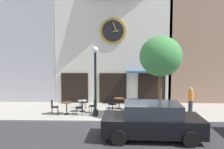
# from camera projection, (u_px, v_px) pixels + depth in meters

# --- Properties ---
(ground_plane) EXTENTS (27.61, 10.67, 0.13)m
(ground_plane) POSITION_uv_depth(u_px,v_px,m) (126.00, 125.00, 11.09)
(ground_plane) COLOR #9E998E
(clock_building) EXTENTS (8.90, 3.24, 10.31)m
(clock_building) POSITION_uv_depth(u_px,v_px,m) (113.00, 35.00, 16.96)
(clock_building) COLOR silver
(clock_building) RESTS_ON ground_plane
(neighbor_building_left) EXTENTS (6.84, 3.77, 14.64)m
(neighbor_building_left) POSITION_uv_depth(u_px,v_px,m) (21.00, 12.00, 17.91)
(neighbor_building_left) COLOR #B2B2BC
(neighbor_building_left) RESTS_ON ground_plane
(neighbor_building_right) EXTENTS (6.51, 4.59, 15.49)m
(neighbor_building_right) POSITION_uv_depth(u_px,v_px,m) (203.00, 7.00, 17.82)
(neighbor_building_right) COLOR #9E7A66
(neighbor_building_right) RESTS_ON ground_plane
(street_lamp) EXTENTS (0.36, 0.36, 4.16)m
(street_lamp) POSITION_uv_depth(u_px,v_px,m) (95.00, 81.00, 12.56)
(street_lamp) COLOR black
(street_lamp) RESTS_ON ground_plane
(street_tree) EXTENTS (2.41, 2.17, 4.73)m
(street_tree) POSITION_uv_depth(u_px,v_px,m) (161.00, 57.00, 12.06)
(street_tree) COLOR brown
(street_tree) RESTS_ON ground_plane
(cafe_table_center_left) EXTENTS (0.69, 0.69, 0.76)m
(cafe_table_center_left) POSITION_uv_depth(u_px,v_px,m) (67.00, 106.00, 13.06)
(cafe_table_center_left) COLOR black
(cafe_table_center_left) RESTS_ON ground_plane
(cafe_table_leftmost) EXTENTS (0.61, 0.61, 0.74)m
(cafe_table_leftmost) POSITION_uv_depth(u_px,v_px,m) (82.00, 104.00, 13.71)
(cafe_table_leftmost) COLOR black
(cafe_table_leftmost) RESTS_ON ground_plane
(cafe_table_rightmost) EXTENTS (0.70, 0.70, 0.74)m
(cafe_table_rightmost) POSITION_uv_depth(u_px,v_px,m) (119.00, 101.00, 14.45)
(cafe_table_rightmost) COLOR black
(cafe_table_rightmost) RESTS_ON ground_plane
(cafe_table_near_door) EXTENTS (0.69, 0.69, 0.74)m
(cafe_table_near_door) POSITION_uv_depth(u_px,v_px,m) (133.00, 102.00, 14.08)
(cafe_table_near_door) COLOR black
(cafe_table_near_door) RESTS_ON ground_plane
(cafe_table_center) EXTENTS (0.74, 0.74, 0.74)m
(cafe_table_center) POSITION_uv_depth(u_px,v_px,m) (164.00, 104.00, 13.41)
(cafe_table_center) COLOR black
(cafe_table_center) RESTS_ON ground_plane
(cafe_chair_facing_street) EXTENTS (0.53, 0.53, 0.90)m
(cafe_chair_facing_street) POSITION_uv_depth(u_px,v_px,m) (83.00, 101.00, 14.51)
(cafe_chair_facing_street) COLOR black
(cafe_chair_facing_street) RESTS_ON ground_plane
(cafe_chair_near_tree) EXTENTS (0.44, 0.44, 0.90)m
(cafe_chair_near_tree) POSITION_uv_depth(u_px,v_px,m) (54.00, 106.00, 13.06)
(cafe_chair_near_tree) COLOR black
(cafe_chair_near_tree) RESTS_ON ground_plane
(cafe_chair_corner) EXTENTS (0.51, 0.51, 0.90)m
(cafe_chair_corner) POSITION_uv_depth(u_px,v_px,m) (94.00, 105.00, 13.33)
(cafe_chair_corner) COLOR black
(cafe_chair_corner) RESTS_ON ground_plane
(cafe_chair_right_end) EXTENTS (0.47, 0.47, 0.90)m
(cafe_chair_right_end) POSITION_uv_depth(u_px,v_px,m) (81.00, 106.00, 13.00)
(cafe_chair_right_end) COLOR black
(cafe_chair_right_end) RESTS_ON ground_plane
(cafe_chair_under_awning) EXTENTS (0.56, 0.56, 0.90)m
(cafe_chair_under_awning) POSITION_uv_depth(u_px,v_px,m) (112.00, 103.00, 13.79)
(cafe_chair_under_awning) COLOR black
(cafe_chair_under_awning) RESTS_ON ground_plane
(pedestrian_orange) EXTENTS (0.36, 0.36, 1.67)m
(pedestrian_orange) POSITION_uv_depth(u_px,v_px,m) (191.00, 100.00, 13.12)
(pedestrian_orange) COLOR #2D2D38
(pedestrian_orange) RESTS_ON ground_plane
(parked_car_black) EXTENTS (4.35, 2.12, 1.55)m
(parked_car_black) POSITION_uv_depth(u_px,v_px,m) (152.00, 121.00, 9.26)
(parked_car_black) COLOR black
(parked_car_black) RESTS_ON ground_plane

